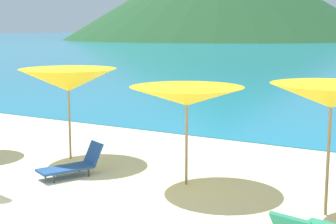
% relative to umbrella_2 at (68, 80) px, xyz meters
% --- Properties ---
extents(ground_plane, '(50.00, 100.00, 0.30)m').
position_rel_umbrella_2_xyz_m(ground_plane, '(1.71, 6.32, -2.07)').
color(ground_plane, beige).
extents(umbrella_2, '(2.31, 2.31, 2.19)m').
position_rel_umbrella_2_xyz_m(umbrella_2, '(0.00, 0.00, 0.00)').
color(umbrella_2, '#9E7F59').
rests_on(umbrella_2, ground_plane).
extents(umbrella_3, '(2.49, 2.49, 1.99)m').
position_rel_umbrella_2_xyz_m(umbrella_3, '(3.42, -0.41, -0.12)').
color(umbrella_3, '#9E7F59').
rests_on(umbrella_3, ground_plane).
extents(umbrella_4, '(2.08, 2.08, 2.23)m').
position_rel_umbrella_2_xyz_m(umbrella_4, '(6.27, -0.74, 0.11)').
color(umbrella_4, '#9E7F59').
rests_on(umbrella_4, ground_plane).
extents(lounge_chair_1, '(1.02, 1.47, 0.68)m').
position_rel_umbrella_2_xyz_m(lounge_chair_1, '(1.05, -1.10, -1.66)').
color(lounge_chair_1, '#1E478C').
rests_on(lounge_chair_1, ground_plane).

